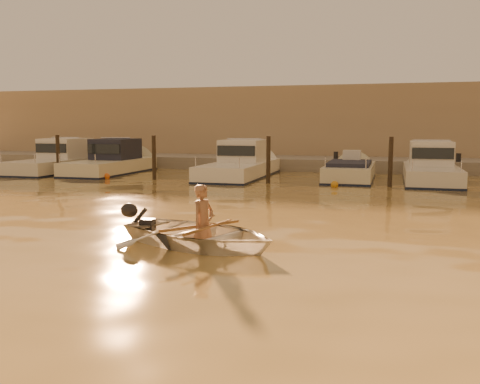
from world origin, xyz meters
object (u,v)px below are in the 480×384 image
(moored_boat_1, at_px, (110,161))
(moored_boat_4, at_px, (431,168))
(moored_boat_0, at_px, (59,160))
(moored_boat_2, at_px, (240,164))
(waterfront_building, at_px, (317,126))
(moored_boat_3, at_px, (350,175))
(dinghy, at_px, (199,234))
(person, at_px, (203,223))

(moored_boat_1, height_order, moored_boat_4, same)
(moored_boat_0, distance_m, moored_boat_4, 18.50)
(moored_boat_2, distance_m, waterfront_building, 11.34)
(moored_boat_0, bearing_deg, moored_boat_4, 0.00)
(moored_boat_4, height_order, waterfront_building, waterfront_building)
(moored_boat_3, bearing_deg, moored_boat_4, 0.00)
(dinghy, height_order, moored_boat_3, moored_boat_3)
(moored_boat_1, relative_size, moored_boat_4, 1.02)
(person, bearing_deg, dinghy, 90.00)
(dinghy, xyz_separation_m, waterfront_building, (-1.15, 25.25, 2.16))
(moored_boat_2, distance_m, moored_boat_4, 8.58)
(moored_boat_2, height_order, waterfront_building, waterfront_building)
(moored_boat_2, bearing_deg, person, -76.88)
(dinghy, xyz_separation_m, moored_boat_2, (-3.23, 14.25, 0.38))
(person, height_order, waterfront_building, waterfront_building)
(moored_boat_1, height_order, moored_boat_3, moored_boat_1)
(moored_boat_2, bearing_deg, dinghy, -77.21)
(dinghy, distance_m, moored_boat_0, 19.39)
(moored_boat_4, bearing_deg, dinghy, -110.56)
(person, distance_m, moored_boat_0, 19.48)
(person, height_order, moored_boat_0, moored_boat_0)
(moored_boat_3, bearing_deg, moored_boat_1, 180.00)
(moored_boat_0, distance_m, moored_boat_2, 9.92)
(moored_boat_2, bearing_deg, moored_boat_0, 180.00)
(moored_boat_0, relative_size, moored_boat_4, 1.10)
(moored_boat_1, bearing_deg, dinghy, -54.57)
(moored_boat_1, xyz_separation_m, waterfront_building, (8.99, 11.00, 1.77))
(moored_boat_4, bearing_deg, waterfront_building, 120.54)
(moored_boat_0, height_order, waterfront_building, waterfront_building)
(dinghy, distance_m, moored_boat_3, 14.37)
(dinghy, bearing_deg, waterfront_building, 21.74)
(moored_boat_3, relative_size, waterfront_building, 0.13)
(moored_boat_1, relative_size, moored_boat_3, 1.18)
(moored_boat_1, xyz_separation_m, moored_boat_4, (15.48, 0.00, 0.00))
(dinghy, height_order, moored_boat_2, moored_boat_2)
(dinghy, relative_size, moored_boat_4, 0.51)
(moored_boat_0, height_order, moored_boat_2, same)
(dinghy, height_order, waterfront_building, waterfront_building)
(dinghy, distance_m, moored_boat_1, 17.49)
(moored_boat_4, bearing_deg, moored_boat_0, 180.00)
(dinghy, xyz_separation_m, moored_boat_3, (1.90, 14.25, -0.02))
(moored_boat_3, relative_size, moored_boat_4, 0.86)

